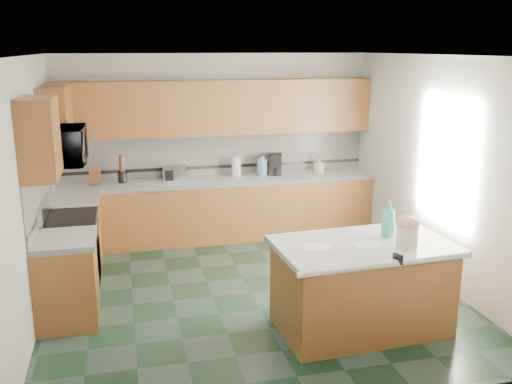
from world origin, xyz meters
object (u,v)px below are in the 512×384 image
object	(u,v)px
coffee_maker	(275,164)
island_top	(364,246)
island_base	(361,289)
toaster_oven	(175,174)
soap_bottle_island	(389,218)
treat_jar	(407,237)
knife_block	(95,176)

from	to	relation	value
coffee_maker	island_top	bearing A→B (deg)	-75.27
island_base	toaster_oven	world-z (taller)	toaster_oven
island_base	coffee_maker	xyz separation A→B (m)	(-0.03, 3.18, 0.65)
soap_bottle_island	coffee_maker	distance (m)	3.05
treat_jar	soap_bottle_island	size ratio (longest dim) A/B	0.57
soap_bottle_island	toaster_oven	size ratio (longest dim) A/B	1.09
soap_bottle_island	toaster_oven	bearing A→B (deg)	133.81
toaster_oven	coffee_maker	distance (m)	1.51
treat_jar	island_base	bearing A→B (deg)	154.59
island_base	island_top	xyz separation A→B (m)	(-0.00, 0.00, 0.46)
knife_block	coffee_maker	xyz separation A→B (m)	(2.61, 0.03, 0.03)
soap_bottle_island	toaster_oven	distance (m)	3.53
treat_jar	toaster_oven	size ratio (longest dim) A/B	0.63
treat_jar	soap_bottle_island	world-z (taller)	soap_bottle_island
island_top	toaster_oven	distance (m)	3.51
knife_block	island_top	bearing A→B (deg)	-41.11
soap_bottle_island	knife_block	world-z (taller)	soap_bottle_island
knife_block	toaster_oven	distance (m)	1.10
treat_jar	toaster_oven	bearing A→B (deg)	125.73
treat_jar	toaster_oven	distance (m)	3.86
island_top	coffee_maker	xyz separation A→B (m)	(-0.03, 3.18, 0.19)
island_base	coffee_maker	world-z (taller)	coffee_maker
island_top	knife_block	size ratio (longest dim) A/B	6.95
knife_block	coffee_maker	distance (m)	2.61
treat_jar	knife_block	size ratio (longest dim) A/B	0.85
soap_bottle_island	coffee_maker	bearing A→B (deg)	108.66
island_base	treat_jar	bearing A→B (deg)	-35.11
island_base	knife_block	xyz separation A→B (m)	(-2.64, 3.15, 0.61)
knife_block	treat_jar	bearing A→B (deg)	-39.49
soap_bottle_island	knife_block	bearing A→B (deg)	146.64
knife_block	toaster_oven	size ratio (longest dim) A/B	0.74
island_base	island_top	bearing A→B (deg)	176.80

